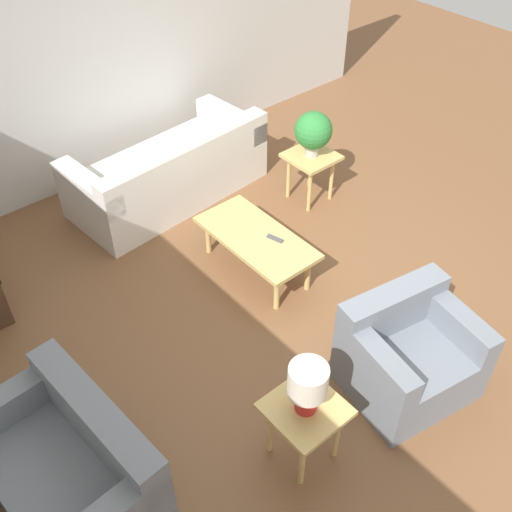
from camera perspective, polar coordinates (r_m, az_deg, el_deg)
name	(u,v)px	position (r m, az deg, el deg)	size (l,w,h in m)	color
ground_plane	(307,306)	(5.33, 4.93, -4.74)	(14.00, 14.00, 0.00)	brown
wall_right	(108,50)	(6.67, -13.89, 18.54)	(0.12, 7.20, 2.70)	silver
sofa	(170,173)	(6.45, -8.18, 7.79)	(1.10, 2.13, 0.78)	white
armchair	(407,355)	(4.67, 14.20, -9.11)	(0.91, 1.02, 0.79)	slate
loveseat	(73,470)	(4.19, -17.05, -18.90)	(1.30, 0.85, 0.79)	slate
coffee_table	(256,240)	(5.41, 0.03, 1.57)	(1.18, 0.56, 0.41)	tan
side_table_plant	(311,163)	(6.31, 5.27, 8.85)	(0.48, 0.48, 0.54)	tan
side_table_lamp	(305,416)	(4.08, 4.66, -14.93)	(0.48, 0.48, 0.54)	tan
potted_plant	(313,131)	(6.12, 5.48, 11.76)	(0.38, 0.38, 0.48)	#B2ADA3
table_lamp	(308,385)	(3.81, 4.94, -12.10)	(0.26, 0.26, 0.40)	red
remote_control	(275,239)	(5.34, 1.83, 1.67)	(0.16, 0.08, 0.02)	#4C4C51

